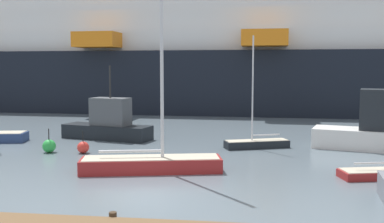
{
  "coord_description": "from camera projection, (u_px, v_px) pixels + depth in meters",
  "views": [
    {
      "loc": [
        4.05,
        -16.58,
        5.09
      ],
      "look_at": [
        0.0,
        15.4,
        1.83
      ],
      "focal_mm": 41.43,
      "sensor_mm": 36.0,
      "label": 1
    }
  ],
  "objects": [
    {
      "name": "ground_plane",
      "position": [
        143.0,
        197.0,
        17.38
      ],
      "size": [
        600.0,
        600.0,
        0.0
      ],
      "primitive_type": "plane",
      "color": "slate"
    },
    {
      "name": "sailboat_0",
      "position": [
        152.0,
        159.0,
        21.51
      ],
      "size": [
        6.99,
        3.0,
        13.57
      ],
      "rotation": [
        0.0,
        0.0,
        0.21
      ],
      "color": "maroon",
      "rests_on": "ground_plane"
    },
    {
      "name": "sailboat_2",
      "position": [
        257.0,
        142.0,
        27.81
      ],
      "size": [
        4.17,
        2.37,
        7.0
      ],
      "rotation": [
        0.0,
        0.0,
        3.49
      ],
      "color": "black",
      "rests_on": "ground_plane"
    },
    {
      "name": "fishing_boat_1",
      "position": [
        384.0,
        128.0,
        26.97
      ],
      "size": [
        8.28,
        4.41,
        6.51
      ],
      "rotation": [
        0.0,
        0.0,
        -0.28
      ],
      "color": "white",
      "rests_on": "ground_plane"
    },
    {
      "name": "fishing_boat_2",
      "position": [
        108.0,
        124.0,
        31.17
      ],
      "size": [
        6.69,
        3.35,
        5.18
      ],
      "rotation": [
        0.0,
        0.0,
        -0.25
      ],
      "color": "black",
      "rests_on": "ground_plane"
    },
    {
      "name": "channel_buoy_0",
      "position": [
        83.0,
        147.0,
        26.12
      ],
      "size": [
        0.7,
        0.7,
        1.33
      ],
      "color": "red",
      "rests_on": "ground_plane"
    },
    {
      "name": "channel_buoy_1",
      "position": [
        378.0,
        130.0,
        32.91
      ],
      "size": [
        0.78,
        0.78,
        1.66
      ],
      "color": "green",
      "rests_on": "ground_plane"
    },
    {
      "name": "channel_buoy_2",
      "position": [
        49.0,
        146.0,
        26.32
      ],
      "size": [
        0.78,
        0.78,
        1.44
      ],
      "color": "green",
      "rests_on": "ground_plane"
    },
    {
      "name": "cruise_ship",
      "position": [
        263.0,
        57.0,
        52.34
      ],
      "size": [
        123.84,
        23.5,
        19.59
      ],
      "rotation": [
        0.0,
        0.0,
        -0.04
      ],
      "color": "black",
      "rests_on": "ground_plane"
    }
  ]
}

